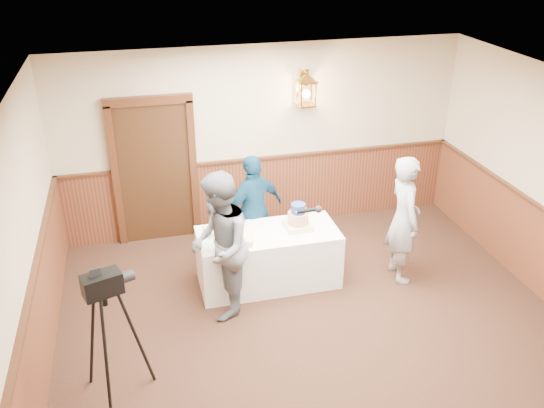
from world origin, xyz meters
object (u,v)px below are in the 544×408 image
at_px(sheet_cake_green, 217,230).
at_px(baker, 404,219).
at_px(tiered_cake, 298,218).
at_px(tv_camera_rig, 112,344).
at_px(sheet_cake_yellow, 239,239).
at_px(assistant_p, 254,210).
at_px(interviewer, 219,247).
at_px(display_table, 268,257).

height_order(sheet_cake_green, baker, baker).
bearing_deg(tiered_cake, tv_camera_rig, -145.44).
distance_m(baker, tv_camera_rig, 3.91).
relative_size(tiered_cake, sheet_cake_yellow, 0.93).
xyz_separation_m(baker, assistant_p, (-1.78, 0.87, -0.08)).
relative_size(tiered_cake, interviewer, 0.19).
relative_size(tiered_cake, sheet_cake_green, 1.14).
height_order(display_table, assistant_p, assistant_p).
relative_size(display_table, sheet_cake_green, 6.04).
bearing_deg(tiered_cake, sheet_cake_yellow, -168.19).
relative_size(interviewer, baker, 1.05).
bearing_deg(sheet_cake_green, tv_camera_rig, -127.15).
bearing_deg(sheet_cake_green, tiered_cake, -6.70).
bearing_deg(display_table, tiered_cake, 3.60).
height_order(display_table, interviewer, interviewer).
distance_m(display_table, sheet_cake_yellow, 0.60).
height_order(interviewer, assistant_p, interviewer).
relative_size(sheet_cake_green, interviewer, 0.16).
height_order(sheet_cake_green, tv_camera_rig, tv_camera_rig).
xyz_separation_m(display_table, assistant_p, (-0.06, 0.57, 0.41)).
bearing_deg(assistant_p, sheet_cake_green, 11.83).
bearing_deg(sheet_cake_yellow, assistant_p, 63.76).
relative_size(sheet_cake_yellow, sheet_cake_green, 1.23).
bearing_deg(sheet_cake_yellow, baker, -4.00).
distance_m(sheet_cake_yellow, assistant_p, 0.80).
bearing_deg(sheet_cake_green, sheet_cake_yellow, -52.71).
height_order(tiered_cake, tv_camera_rig, tv_camera_rig).
bearing_deg(tv_camera_rig, sheet_cake_green, 34.07).
relative_size(display_table, sheet_cake_yellow, 4.90).
xyz_separation_m(sheet_cake_green, baker, (2.36, -0.44, 0.08)).
distance_m(tiered_cake, baker, 1.36).
bearing_deg(baker, tv_camera_rig, 112.85).
height_order(display_table, tiered_cake, tiered_cake).
distance_m(sheet_cake_yellow, tv_camera_rig, 2.12).
distance_m(tiered_cake, interviewer, 1.21).
xyz_separation_m(tiered_cake, sheet_cake_yellow, (-0.81, -0.17, -0.10)).
relative_size(interviewer, tv_camera_rig, 1.26).
xyz_separation_m(tiered_cake, assistant_p, (-0.46, 0.55, -0.09)).
relative_size(sheet_cake_yellow, assistant_p, 0.23).
bearing_deg(baker, assistant_p, 67.35).
height_order(interviewer, tv_camera_rig, interviewer).
distance_m(sheet_cake_green, interviewer, 0.63).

